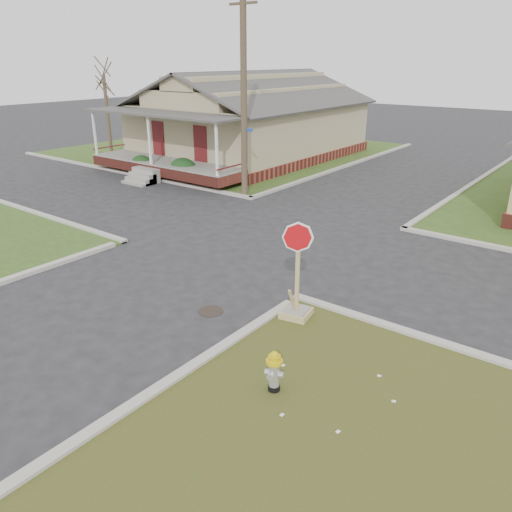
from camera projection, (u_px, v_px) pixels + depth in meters
The scene contains 11 objects.
ground at pixel (165, 283), 14.16m from camera, with size 120.00×120.00×0.00m, color #232426.
verge_far_left at pixel (227, 149), 34.78m from camera, with size 19.00×19.00×0.05m, color #304C1B.
curbs at pixel (268, 236), 17.85m from camera, with size 80.00×40.00×0.12m, color #ACA99C, non-canonical shape.
manhole at pixel (211, 311), 12.54m from camera, with size 0.64×0.64×0.01m, color black.
corner_house at pixel (249, 121), 31.28m from camera, with size 10.10×15.50×5.30m.
utility_pole at pixel (244, 90), 21.38m from camera, with size 1.80×0.28×9.00m.
tree_far_left at pixel (108, 115), 32.25m from camera, with size 0.22×0.22×4.90m, color #3E3124.
fire_hydrant at pixel (274, 369), 9.33m from camera, with size 0.32×0.32×0.85m.
stop_sign at pixel (297, 297), 12.02m from camera, with size 0.69×0.67×2.43m.
hedge_left at pixel (142, 165), 26.95m from camera, with size 1.38×1.13×1.05m, color #143817.
hedge_right at pixel (183, 169), 25.65m from camera, with size 1.48×1.21×1.13m, color #143817.
Camera 1 is at (9.87, -8.66, 5.93)m, focal length 35.00 mm.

